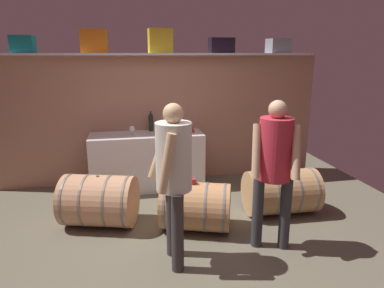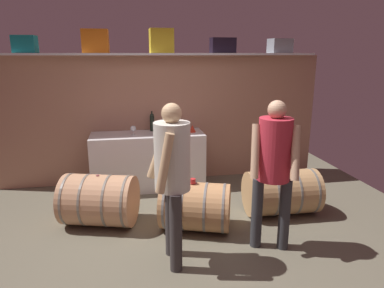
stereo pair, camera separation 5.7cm
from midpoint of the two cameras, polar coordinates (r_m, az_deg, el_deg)
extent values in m
cube|color=#625D4B|center=(4.48, -2.93, -12.92)|extent=(6.47, 7.59, 0.02)
cube|color=#AB7B63|center=(5.70, -5.50, 4.03)|extent=(5.27, 0.10, 2.03)
cube|color=silver|center=(5.46, -5.60, 14.47)|extent=(4.85, 0.40, 0.03)
cube|color=#14797E|center=(5.60, -26.28, 14.49)|extent=(0.32, 0.24, 0.24)
cube|color=orange|center=(5.44, -16.08, 15.92)|extent=(0.38, 0.27, 0.33)
cube|color=yellow|center=(5.46, -5.56, 16.50)|extent=(0.36, 0.28, 0.36)
cube|color=black|center=(5.64, 4.57, 15.83)|extent=(0.40, 0.21, 0.23)
cube|color=gray|center=(5.96, 13.69, 15.38)|extent=(0.35, 0.28, 0.22)
cube|color=white|center=(5.47, -7.65, -2.78)|extent=(1.72, 0.60, 0.87)
cylinder|color=black|center=(5.52, -7.04, 3.31)|extent=(0.07, 0.07, 0.23)
sphere|color=black|center=(5.50, -7.08, 4.63)|extent=(0.07, 0.07, 0.07)
cylinder|color=black|center=(5.49, -7.10, 5.04)|extent=(0.02, 0.02, 0.06)
cylinder|color=white|center=(5.33, -10.06, 1.52)|extent=(0.06, 0.06, 0.00)
cylinder|color=white|center=(5.32, -10.07, 1.85)|extent=(0.01, 0.01, 0.06)
sphere|color=white|center=(5.31, -10.10, 2.50)|extent=(0.09, 0.09, 0.09)
sphere|color=maroon|center=(5.31, -10.10, 2.36)|extent=(0.05, 0.05, 0.05)
cone|color=red|center=(5.42, -0.40, 2.55)|extent=(0.11, 0.11, 0.11)
cylinder|color=tan|center=(4.21, 0.26, -10.18)|extent=(0.95, 0.81, 0.57)
cylinder|color=slate|center=(4.26, -4.33, -9.89)|extent=(0.22, 0.56, 0.59)
cylinder|color=slate|center=(4.23, -1.50, -10.08)|extent=(0.22, 0.56, 0.59)
cylinder|color=slate|center=(4.20, 2.04, -10.28)|extent=(0.22, 0.56, 0.59)
cylinder|color=slate|center=(4.18, 4.95, -10.41)|extent=(0.22, 0.56, 0.59)
cylinder|color=#924A51|center=(4.10, 0.26, -6.46)|extent=(0.04, 0.04, 0.01)
cylinder|color=tan|center=(4.46, -15.34, -8.93)|extent=(1.01, 0.84, 0.62)
cylinder|color=slate|center=(4.59, -19.64, -8.56)|extent=(0.21, 0.62, 0.64)
cylinder|color=slate|center=(4.50, -17.01, -8.80)|extent=(0.21, 0.62, 0.64)
cylinder|color=slate|center=(4.41, -13.63, -9.06)|extent=(0.21, 0.62, 0.64)
cylinder|color=slate|center=(4.35, -10.78, -9.27)|extent=(0.21, 0.62, 0.64)
cylinder|color=#944C52|center=(4.34, -15.62, -5.07)|extent=(0.04, 0.04, 0.01)
cylinder|color=tan|center=(4.76, 14.10, -7.59)|extent=(0.94, 0.61, 0.58)
cylinder|color=slate|center=(4.62, 9.64, -8.03)|extent=(0.04, 0.59, 0.59)
cylinder|color=slate|center=(4.70, 12.43, -7.76)|extent=(0.04, 0.59, 0.59)
cylinder|color=slate|center=(4.82, 15.72, -7.42)|extent=(0.04, 0.59, 0.59)
cylinder|color=slate|center=(4.92, 18.28, -7.14)|extent=(0.04, 0.59, 0.59)
cylinder|color=brown|center=(4.65, 14.32, -4.21)|extent=(0.04, 0.04, 0.01)
cylinder|color=red|center=(4.08, -0.21, -6.11)|extent=(0.07, 0.07, 0.06)
cylinder|color=#353031|center=(3.68, -3.75, -12.26)|extent=(0.12, 0.12, 0.79)
cylinder|color=#353031|center=(3.43, -2.89, -14.42)|extent=(0.12, 0.12, 0.79)
cylinder|color=beige|center=(3.28, -3.52, -2.07)|extent=(0.34, 0.34, 0.65)
sphere|color=tan|center=(3.19, -3.64, 5.05)|extent=(0.19, 0.19, 0.19)
cylinder|color=tan|center=(3.45, -5.71, -1.27)|extent=(0.26, 0.09, 0.55)
cylinder|color=tan|center=(3.08, -4.70, -3.23)|extent=(0.19, 0.09, 0.56)
cylinder|color=#303136|center=(3.89, 10.29, -10.99)|extent=(0.12, 0.12, 0.79)
cylinder|color=#303136|center=(3.92, 14.62, -11.08)|extent=(0.12, 0.12, 0.79)
cylinder|color=#B42837|center=(3.65, 13.08, -0.82)|extent=(0.34, 0.34, 0.65)
sphere|color=tan|center=(3.57, 13.45, 5.54)|extent=(0.19, 0.19, 0.19)
cylinder|color=tan|center=(3.54, 10.05, -1.14)|extent=(0.15, 0.25, 0.55)
cylinder|color=tan|center=(3.58, 16.32, -1.35)|extent=(0.16, 0.27, 0.54)
camera|label=1|loc=(0.03, -90.38, -0.10)|focal=32.50mm
camera|label=2|loc=(0.03, 89.62, 0.10)|focal=32.50mm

